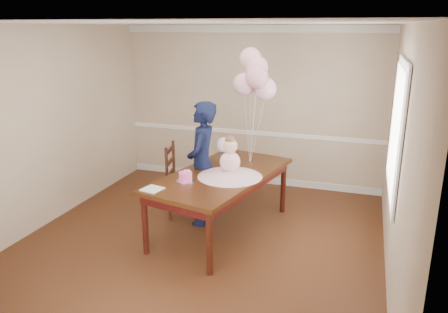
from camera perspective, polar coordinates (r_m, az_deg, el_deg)
floor at (r=5.68m, az=-3.39°, el=-11.40°), size 4.50×5.00×0.00m
ceiling at (r=5.01m, az=-3.93°, el=17.00°), size 4.50×5.00×0.02m
wall_back at (r=7.51m, az=3.48°, el=6.50°), size 4.50×0.02×2.70m
wall_front at (r=3.14m, az=-21.00°, el=-9.27°), size 4.50×0.02×2.70m
wall_left at (r=6.35m, az=-22.88°, el=3.37°), size 0.02×5.00×2.70m
wall_right at (r=4.84m, az=21.92°, el=-0.34°), size 0.02×5.00×2.70m
chair_rail_trim at (r=7.59m, az=3.41°, el=3.14°), size 4.50×0.02×0.07m
crown_molding at (r=7.38m, az=3.64°, el=16.32°), size 4.50×0.02×0.12m
baseboard_trim at (r=7.83m, az=3.30°, el=-2.85°), size 4.50×0.02×0.12m
window_frame at (r=5.28m, az=21.64°, el=3.26°), size 0.02×1.66×1.56m
window_blinds at (r=5.28m, az=21.45°, el=3.28°), size 0.01×1.50×1.40m
dining_table_top at (r=5.73m, az=-0.37°, el=-2.44°), size 1.55×2.38×0.05m
table_apron at (r=5.75m, az=-0.37°, el=-3.21°), size 1.42×2.25×0.11m
table_leg_fl at (r=5.38m, az=-10.28°, el=-8.73°), size 0.09×0.09×0.77m
table_leg_fr at (r=4.88m, az=-1.91°, el=-11.25°), size 0.09×0.09×0.77m
table_leg_bl at (r=6.90m, az=0.71°, el=-2.68°), size 0.09×0.09×0.77m
table_leg_br at (r=6.51m, az=7.74°, el=-4.03°), size 0.09×0.09×0.77m
baby_skirt at (r=5.57m, az=0.78°, el=-2.08°), size 0.99×0.99×0.11m
baby_torso at (r=5.53m, az=0.78°, el=-0.69°), size 0.26×0.26×0.26m
baby_head at (r=5.47m, az=0.79°, el=1.39°), size 0.19×0.19×0.19m
baby_hair at (r=5.46m, az=0.79°, el=2.06°), size 0.13×0.13×0.13m
cake_platter at (r=5.44m, az=-5.05°, el=-3.18°), size 0.29×0.29×0.01m
birthday_cake at (r=5.42m, az=-5.06°, el=-2.59°), size 0.20×0.20×0.11m
cake_flower_a at (r=5.40m, az=-5.08°, el=-1.88°), size 0.03×0.03×0.03m
cake_flower_b at (r=5.40m, az=-4.66°, el=-1.87°), size 0.03×0.03×0.03m
rose_vase_near at (r=6.04m, az=-0.09°, el=-0.28°), size 0.13×0.13×0.18m
roses_near at (r=5.98m, az=-0.09°, el=1.53°), size 0.21×0.21×0.21m
napkin at (r=5.22m, az=-9.34°, el=-4.22°), size 0.26×0.26×0.01m
balloon_weight at (r=6.16m, az=3.41°, el=-0.70°), size 0.05×0.05×0.02m
balloon_a at (r=5.98m, az=2.64°, el=9.42°), size 0.31×0.31×0.31m
balloon_b at (r=5.82m, az=4.32°, el=10.28°), size 0.31×0.31×0.31m
balloon_c at (r=5.99m, az=4.31°, el=11.52°), size 0.31×0.31×0.31m
balloon_d at (r=6.06m, az=3.48°, el=12.62°), size 0.31×0.31×0.31m
balloon_e at (r=5.94m, az=5.39°, el=8.79°), size 0.31×0.31×0.31m
balloon_ribbon_a at (r=6.07m, az=3.02°, el=3.53°), size 0.10×0.03×0.92m
balloon_ribbon_b at (r=5.98m, az=3.83°, el=3.86°), size 0.10×0.08×1.02m
balloon_ribbon_c at (r=6.06m, az=3.83°, el=4.56°), size 0.05×0.10×1.13m
balloon_ribbon_d at (r=6.08m, az=3.43°, el=5.14°), size 0.07×0.13×1.24m
balloon_ribbon_e at (r=6.05m, az=4.36°, el=3.20°), size 0.17×0.05×0.85m
dining_chair_seat at (r=6.31m, az=-5.08°, el=-3.75°), size 0.54×0.54×0.05m
chair_leg_fl at (r=6.27m, az=-7.12°, el=-6.37°), size 0.05×0.05×0.45m
chair_leg_fr at (r=6.19m, az=-3.70°, el=-6.60°), size 0.05×0.05×0.45m
chair_leg_bl at (r=6.61m, az=-6.26°, el=-5.11°), size 0.05×0.05×0.45m
chair_leg_br at (r=6.53m, az=-3.02°, el=-5.30°), size 0.05×0.05×0.45m
chair_back_post_l at (r=6.09m, az=-7.50°, el=-1.54°), size 0.05×0.05×0.59m
chair_back_post_r at (r=6.44m, az=-6.60°, el=-0.50°), size 0.05×0.05×0.59m
chair_slat_low at (r=6.30m, az=-6.99°, el=-2.11°), size 0.11×0.42×0.05m
chair_slat_mid at (r=6.25m, az=-7.05°, el=-0.64°), size 0.11×0.42×0.05m
chair_slat_top at (r=6.20m, az=-7.10°, el=0.85°), size 0.11×0.42×0.05m
woman at (r=5.98m, az=-2.88°, el=-0.94°), size 0.50×0.68×1.72m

